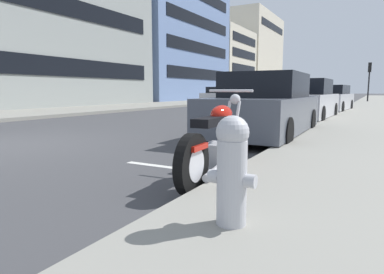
# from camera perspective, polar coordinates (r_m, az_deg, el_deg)

# --- Properties ---
(ground_plane) EXTENTS (260.00, 260.00, 0.00)m
(ground_plane) POSITION_cam_1_polar(r_m,az_deg,el_deg) (7.84, -29.43, -1.36)
(ground_plane) COLOR #3D3D3F
(sidewalk_far_curb) EXTENTS (120.00, 5.00, 0.14)m
(sidewalk_far_curb) POSITION_cam_1_polar(r_m,az_deg,el_deg) (21.38, -12.71, 4.88)
(sidewalk_far_curb) COLOR gray
(sidewalk_far_curb) RESTS_ON ground
(parking_stall_stripe) EXTENTS (0.12, 2.20, 0.01)m
(parking_stall_stripe) POSITION_cam_1_polar(r_m,az_deg,el_deg) (4.80, -0.33, -5.59)
(parking_stall_stripe) COLOR silver
(parking_stall_stripe) RESTS_ON ground
(parked_motorcycle) EXTENTS (2.08, 0.62, 1.14)m
(parked_motorcycle) POSITION_cam_1_polar(r_m,az_deg,el_deg) (4.23, 4.25, -1.41)
(parked_motorcycle) COLOR black
(parked_motorcycle) RESTS_ON ground
(parked_car_near_corner) EXTENTS (4.52, 1.90, 1.53)m
(parked_car_near_corner) POSITION_cam_1_polar(r_m,az_deg,el_deg) (8.31, 12.27, 4.86)
(parked_car_near_corner) COLOR #4C515B
(parked_car_near_corner) RESTS_ON ground
(parked_car_behind_motorcycle) EXTENTS (4.43, 1.95, 1.54)m
(parked_car_behind_motorcycle) POSITION_cam_1_polar(r_m,az_deg,el_deg) (13.45, 18.65, 5.72)
(parked_car_behind_motorcycle) COLOR silver
(parked_car_behind_motorcycle) RESTS_ON ground
(parked_car_mid_block) EXTENTS (4.67, 2.14, 1.39)m
(parked_car_mid_block) POSITION_cam_1_polar(r_m,az_deg,el_deg) (19.04, 22.13, 5.97)
(parked_car_mid_block) COLOR silver
(parked_car_mid_block) RESTS_ON ground
(crossing_truck) EXTENTS (2.25, 5.17, 1.90)m
(crossing_truck) POSITION_cam_1_polar(r_m,az_deg,el_deg) (33.50, 12.65, 7.48)
(crossing_truck) COLOR #4C5156
(crossing_truck) RESTS_ON ground
(car_opposite_curb) EXTENTS (4.43, 2.02, 1.39)m
(car_opposite_curb) POSITION_cam_1_polar(r_m,az_deg,el_deg) (26.69, 4.82, 6.90)
(car_opposite_curb) COLOR silver
(car_opposite_curb) RESTS_ON ground
(fire_hydrant) EXTENTS (0.24, 0.36, 0.81)m
(fire_hydrant) POSITION_cam_1_polar(r_m,az_deg,el_deg) (2.47, 6.77, -5.16)
(fire_hydrant) COLOR #B7B7BC
(fire_hydrant) RESTS_ON sidewalk_near_curb
(traffic_signal_near_corner) EXTENTS (0.36, 0.28, 3.45)m
(traffic_signal_near_corner) POSITION_cam_1_polar(r_m,az_deg,el_deg) (34.72, 27.82, 9.52)
(traffic_signal_near_corner) COLOR black
(traffic_signal_near_corner) RESTS_ON sidewalk_near_curb
(townhouse_corner_block) EXTENTS (15.48, 10.79, 11.34)m
(townhouse_corner_block) POSITION_cam_1_polar(r_m,az_deg,el_deg) (27.11, -26.69, 16.75)
(townhouse_corner_block) COLOR #939993
(townhouse_corner_block) RESTS_ON ground
(townhouse_mid_block) EXTENTS (15.56, 8.13, 12.84)m
(townhouse_mid_block) POSITION_cam_1_polar(r_m,az_deg,el_deg) (38.35, -4.11, 15.82)
(townhouse_mid_block) COLOR #6B84B2
(townhouse_mid_block) RESTS_ON ground
(townhouse_far_uphill) EXTENTS (10.72, 8.51, 9.58)m
(townhouse_far_uphill) POSITION_cam_1_polar(r_m,az_deg,el_deg) (50.03, 4.19, 12.08)
(townhouse_far_uphill) COLOR beige
(townhouse_far_uphill) RESTS_ON ground
(townhouse_behind_pole) EXTENTS (15.70, 11.45, 14.26)m
(townhouse_behind_pole) POSITION_cam_1_polar(r_m,az_deg,el_deg) (63.71, 8.30, 13.23)
(townhouse_behind_pole) COLOR beige
(townhouse_behind_pole) RESTS_ON ground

